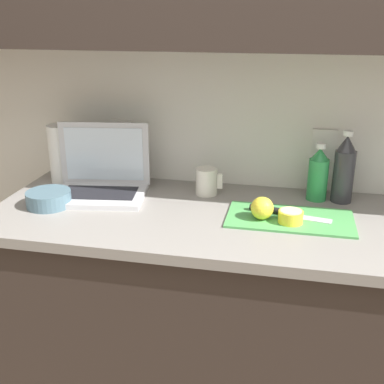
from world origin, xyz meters
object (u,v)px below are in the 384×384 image
Objects in this scene: cutting_board at (290,219)px; bottle_green_soda at (344,170)px; laptop at (101,178)px; lemon_half_cut at (291,216)px; bottle_oil_tall at (318,175)px; measuring_cup at (207,181)px; bowl_white at (49,199)px; knife at (276,211)px; paper_towel_roll at (62,154)px; lemon_whole_beside at (262,208)px.

bottle_green_soda reaches higher than cutting_board.
lemon_half_cut is at bearing -19.81° from laptop.
measuring_cup is (-0.40, -0.03, -0.05)m from bottle_oil_tall.
laptop is 2.36× the size of bowl_white.
lemon_half_cut is (0.05, -0.06, 0.01)m from knife.
lemon_half_cut is 0.32m from bottle_green_soda.
bottle_oil_tall is 0.41m from measuring_cup.
bowl_white is at bearing -165.56° from bottle_green_soda.
bottle_green_soda is at bearing -1.46° from laptop.
laptop is at bearing -176.10° from knife.
cutting_board is 1.78× the size of paper_towel_roll.
lemon_whole_beside is at bearing -15.96° from paper_towel_roll.
cutting_board is 1.51× the size of knife.
measuring_cup is 0.58m from bowl_white.
bottle_oil_tall is (0.09, 0.21, 0.09)m from cutting_board.
bottle_oil_tall is (0.09, 0.25, 0.07)m from lemon_half_cut.
paper_towel_roll reaches higher than lemon_whole_beside.
knife is 2.69× the size of measuring_cup.
cutting_board is 0.06m from knife.
lemon_whole_beside is at bearing -138.47° from bottle_green_soda.
cutting_board is (0.70, -0.10, -0.06)m from laptop.
measuring_cup reaches higher than knife.
bowl_white is at bearing -164.26° from bottle_oil_tall.
cutting_board is at bearing 92.44° from lemon_half_cut.
bottle_oil_tall reaches higher than knife.
paper_towel_roll is at bearing 164.04° from lemon_whole_beside.
lemon_whole_beside is 0.30m from measuring_cup.
knife is at bearing -15.36° from laptop.
cutting_board is at bearing -113.19° from bottle_oil_tall.
measuring_cup is (-0.32, 0.22, 0.02)m from lemon_half_cut.
bottle_green_soda is 1.24× the size of bottle_oil_tall.
lemon_half_cut is 0.51× the size of bowl_white.
paper_towel_roll is (-0.59, 0.02, 0.07)m from measuring_cup.
measuring_cup is at bearing 23.79° from bowl_white.
lemon_whole_beside is at bearing -43.15° from measuring_cup.
lemon_half_cut is 0.34× the size of paper_towel_roll.
bottle_green_soda reaches higher than laptop.
bottle_oil_tall is 1.00m from paper_towel_roll.
paper_towel_roll is at bearing 145.37° from laptop.
laptop is 0.89× the size of cutting_board.
lemon_whole_beside is at bearing 1.82° from bowl_white.
lemon_half_cut is at bearing -87.56° from cutting_board.
lemon_half_cut is at bearing -40.19° from knife.
paper_towel_roll is (-1.08, -0.01, -0.00)m from bottle_green_soda.
paper_towel_roll is at bearing 104.39° from bowl_white.
bottle_green_soda is at bearing 0.00° from bottle_oil_tall.
cutting_board is 2.65× the size of bowl_white.
knife is at bearing 5.44° from bowl_white.
paper_towel_roll is (-0.91, 0.20, 0.11)m from cutting_board.
laptop reaches higher than knife.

